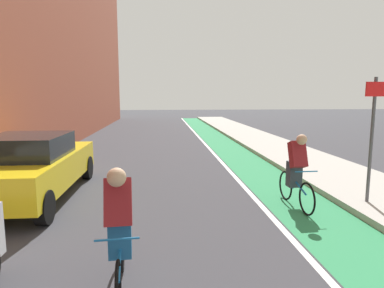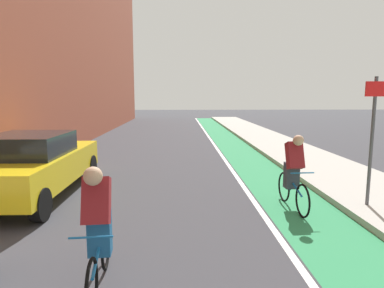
{
  "view_description": "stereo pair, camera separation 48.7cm",
  "coord_description": "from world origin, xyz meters",
  "px_view_note": "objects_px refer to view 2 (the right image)",
  "views": [
    {
      "loc": [
        0.12,
        2.6,
        2.41
      ],
      "look_at": [
        0.92,
        11.38,
        1.14
      ],
      "focal_mm": 31.37,
      "sensor_mm": 36.0,
      "label": 1
    },
    {
      "loc": [
        0.61,
        2.57,
        2.41
      ],
      "look_at": [
        0.92,
        11.38,
        1.14
      ],
      "focal_mm": 31.37,
      "sensor_mm": 36.0,
      "label": 2
    }
  ],
  "objects_px": {
    "cyclist_trailing": "(293,172)",
    "cyclist_mid": "(98,227)",
    "street_sign_post": "(373,130)",
    "parked_sedan_yellow_cab": "(33,164)"
  },
  "relations": [
    {
      "from": "cyclist_trailing",
      "to": "cyclist_mid",
      "type": "bearing_deg",
      "value": -139.43
    },
    {
      "from": "cyclist_mid",
      "to": "street_sign_post",
      "type": "bearing_deg",
      "value": 28.74
    },
    {
      "from": "parked_sedan_yellow_cab",
      "to": "cyclist_mid",
      "type": "bearing_deg",
      "value": -58.17
    },
    {
      "from": "parked_sedan_yellow_cab",
      "to": "street_sign_post",
      "type": "relative_size",
      "value": 1.76
    },
    {
      "from": "cyclist_trailing",
      "to": "street_sign_post",
      "type": "bearing_deg",
      "value": -7.97
    },
    {
      "from": "cyclist_trailing",
      "to": "parked_sedan_yellow_cab",
      "type": "bearing_deg",
      "value": 168.98
    },
    {
      "from": "cyclist_mid",
      "to": "cyclist_trailing",
      "type": "bearing_deg",
      "value": 40.57
    },
    {
      "from": "street_sign_post",
      "to": "parked_sedan_yellow_cab",
      "type": "bearing_deg",
      "value": 169.6
    },
    {
      "from": "street_sign_post",
      "to": "cyclist_mid",
      "type": "bearing_deg",
      "value": -151.26
    },
    {
      "from": "cyclist_mid",
      "to": "cyclist_trailing",
      "type": "relative_size",
      "value": 0.99
    }
  ]
}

